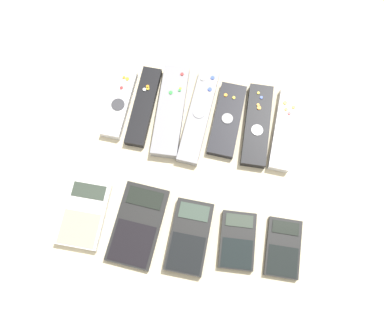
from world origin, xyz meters
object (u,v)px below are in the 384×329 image
(remote_2, at_px, (171,111))
(remote_4, at_px, (227,120))
(remote_0, at_px, (120,104))
(calculator_3, at_px, (237,240))
(calculator_1, at_px, (138,225))
(remote_3, at_px, (199,115))
(remote_6, at_px, (284,129))
(remote_5, at_px, (257,125))
(calculator_0, at_px, (84,214))
(remote_1, at_px, (144,106))
(calculator_2, at_px, (189,237))
(calculator_4, at_px, (283,248))

(remote_2, relative_size, remote_4, 1.24)
(remote_0, bearing_deg, calculator_3, -37.89)
(remote_2, xyz_separation_m, calculator_1, (-0.02, -0.25, -0.01))
(remote_3, distance_m, calculator_3, 0.27)
(remote_3, bearing_deg, remote_6, 3.97)
(remote_4, xyz_separation_m, remote_5, (0.06, -0.00, 0.00))
(remote_2, height_order, remote_5, remote_2)
(remote_2, xyz_separation_m, calculator_0, (-0.13, -0.25, -0.00))
(remote_2, height_order, calculator_1, remote_2)
(remote_1, relative_size, remote_5, 0.99)
(remote_3, bearing_deg, remote_0, -175.41)
(calculator_3, bearing_deg, remote_4, 99.64)
(remote_3, xyz_separation_m, remote_6, (0.18, 0.00, -0.00))
(remote_3, bearing_deg, calculator_3, -60.64)
(remote_4, distance_m, calculator_2, 0.26)
(calculator_2, bearing_deg, remote_5, 69.53)
(remote_0, height_order, remote_5, remote_5)
(remote_5, height_order, calculator_4, remote_5)
(remote_2, height_order, calculator_2, remote_2)
(remote_0, bearing_deg, calculator_1, -67.18)
(remote_0, height_order, calculator_2, remote_0)
(remote_3, relative_size, calculator_1, 1.33)
(remote_4, height_order, remote_5, remote_5)
(calculator_1, bearing_deg, remote_1, 103.28)
(remote_0, xyz_separation_m, calculator_2, (0.20, -0.25, -0.00))
(calculator_3, relative_size, calculator_4, 1.01)
(remote_1, height_order, remote_4, remote_1)
(remote_1, xyz_separation_m, calculator_1, (0.04, -0.25, -0.00))
(calculator_0, height_order, calculator_2, calculator_2)
(remote_5, bearing_deg, remote_6, 0.47)
(remote_0, distance_m, calculator_1, 0.26)
(remote_2, relative_size, remote_5, 1.13)
(remote_6, distance_m, calculator_4, 0.25)
(remote_3, bearing_deg, remote_1, -176.83)
(remote_1, relative_size, calculator_1, 1.10)
(calculator_1, xyz_separation_m, calculator_4, (0.29, 0.01, 0.00))
(calculator_3, bearing_deg, remote_3, 112.31)
(remote_3, bearing_deg, remote_4, 4.83)
(remote_0, distance_m, calculator_0, 0.25)
(calculator_0, bearing_deg, calculator_3, 0.51)
(remote_2, xyz_separation_m, remote_4, (0.12, 0.00, -0.00))
(remote_5, height_order, remote_6, same)
(remote_6, bearing_deg, calculator_2, -119.43)
(remote_3, height_order, calculator_3, remote_3)
(remote_6, bearing_deg, remote_1, -177.75)
(calculator_0, xyz_separation_m, calculator_2, (0.21, -0.01, 0.00))
(remote_3, height_order, remote_6, remote_3)
(remote_6, bearing_deg, calculator_4, -82.15)
(remote_1, bearing_deg, calculator_1, -79.60)
(remote_3, xyz_separation_m, remote_5, (0.13, -0.00, -0.00))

